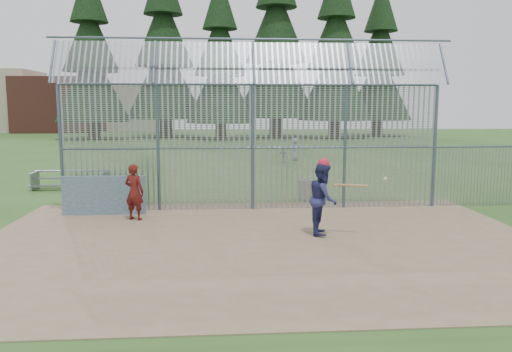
{
  "coord_description": "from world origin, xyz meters",
  "views": [
    {
      "loc": [
        -1.02,
        -12.4,
        3.32
      ],
      "look_at": [
        0.0,
        2.0,
        1.3
      ],
      "focal_mm": 35.0,
      "sensor_mm": 36.0,
      "label": 1
    }
  ],
  "objects": [
    {
      "name": "backstop_fence",
      "position": [
        1.81,
        3.43,
        2.36
      ],
      "size": [
        20.09,
        0.81,
        5.3
      ],
      "color": "#47566B",
      "rests_on": "ground"
    },
    {
      "name": "bg_kid_standing",
      "position": [
        3.56,
        17.98,
        0.69
      ],
      "size": [
        0.77,
        0.62,
        1.38
      ],
      "primitive_type": "imported",
      "rotation": [
        0.0,
        0.0,
        3.44
      ],
      "color": "slate",
      "rests_on": "ground"
    },
    {
      "name": "onlooker",
      "position": [
        -3.55,
        2.16,
        0.84
      ],
      "size": [
        0.71,
        0.6,
        1.65
      ],
      "primitive_type": "imported",
      "rotation": [
        0.0,
        0.0,
        2.74
      ],
      "color": "maroon",
      "rests_on": "dirt_infield"
    },
    {
      "name": "ground",
      "position": [
        0.0,
        0.0,
        0.0
      ],
      "size": [
        120.0,
        120.0,
        0.0
      ],
      "primitive_type": "plane",
      "color": "#2D511E",
      "rests_on": "ground"
    },
    {
      "name": "trash_can",
      "position": [
        1.96,
        4.91,
        0.38
      ],
      "size": [
        0.56,
        0.56,
        0.82
      ],
      "color": "#919399",
      "rests_on": "ground"
    },
    {
      "name": "dirt_infield",
      "position": [
        0.0,
        -0.5,
        0.01
      ],
      "size": [
        14.0,
        10.0,
        0.02
      ],
      "primitive_type": "cube",
      "color": "#756047",
      "rests_on": "ground"
    },
    {
      "name": "batter",
      "position": [
        1.61,
        0.15,
        0.95
      ],
      "size": [
        0.87,
        1.02,
        1.85
      ],
      "primitive_type": "imported",
      "rotation": [
        0.0,
        0.0,
        1.37
      ],
      "color": "navy",
      "rests_on": "dirt_infield"
    },
    {
      "name": "bg_kid_seated",
      "position": [
        2.67,
        16.95,
        0.44
      ],
      "size": [
        0.53,
        0.5,
        0.88
      ],
      "primitive_type": "imported",
      "rotation": [
        0.0,
        0.0,
        2.42
      ],
      "color": "slate",
      "rests_on": "ground"
    },
    {
      "name": "conifer_row",
      "position": [
        1.93,
        41.51,
        10.83
      ],
      "size": [
        38.48,
        12.26,
        20.2
      ],
      "color": "#332319",
      "rests_on": "ground"
    },
    {
      "name": "bleacher",
      "position": [
        -7.1,
        8.01,
        0.41
      ],
      "size": [
        3.0,
        0.95,
        0.72
      ],
      "color": "slate",
      "rests_on": "ground"
    },
    {
      "name": "distant_buildings",
      "position": [
        -23.18,
        56.49,
        3.6
      ],
      "size": [
        26.5,
        10.5,
        8.0
      ],
      "color": "brown",
      "rests_on": "ground"
    },
    {
      "name": "dugout_wall",
      "position": [
        -4.6,
        2.9,
        0.62
      ],
      "size": [
        2.5,
        0.12,
        1.2
      ],
      "primitive_type": "cube",
      "color": "#38566B",
      "rests_on": "dirt_infield"
    },
    {
      "name": "batting_gear",
      "position": [
        1.74,
        0.13,
        1.77
      ],
      "size": [
        1.8,
        0.47,
        0.74
      ],
      "color": "red",
      "rests_on": "ground"
    }
  ]
}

